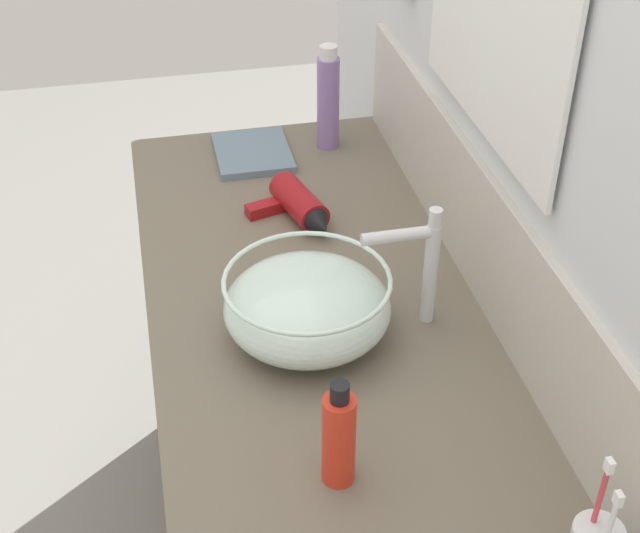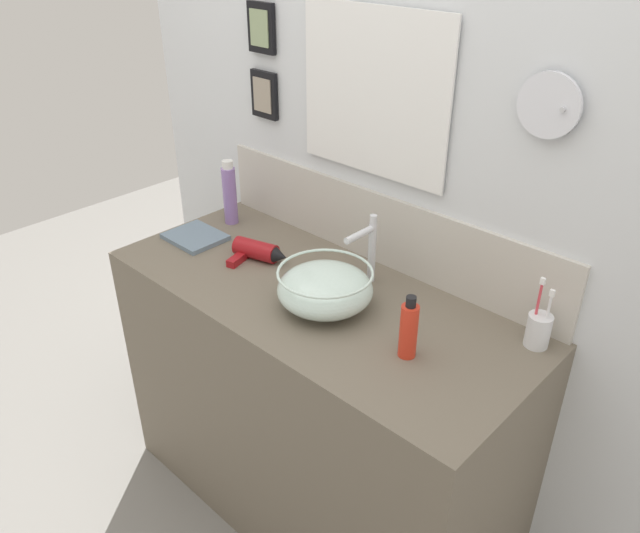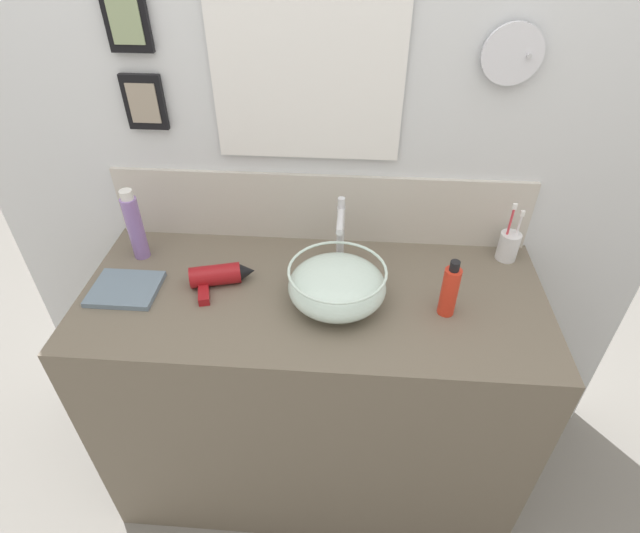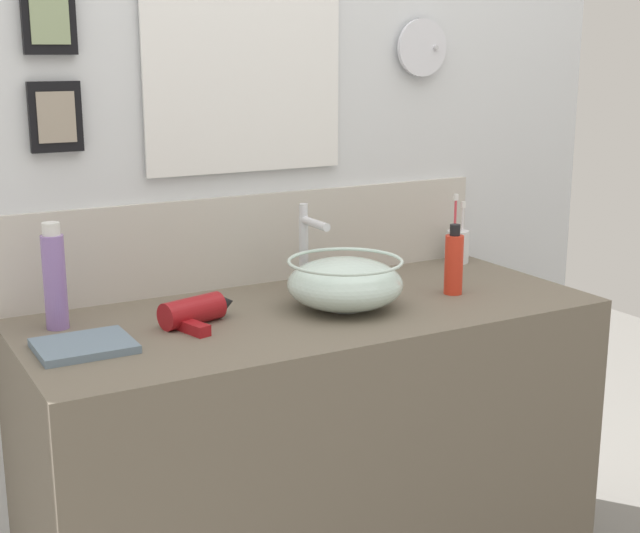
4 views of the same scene
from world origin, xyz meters
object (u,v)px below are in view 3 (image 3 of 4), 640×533
at_px(faucet, 341,228).
at_px(lotion_bottle, 135,226).
at_px(shampoo_bottle, 450,290).
at_px(hair_drier, 220,276).
at_px(hand_towel, 125,289).
at_px(glass_bowl_sink, 337,285).
at_px(toothbrush_cup, 508,245).

xyz_separation_m(faucet, lotion_bottle, (-0.62, -0.01, -0.02)).
bearing_deg(shampoo_bottle, hair_drier, 173.52).
distance_m(lotion_bottle, hand_towel, 0.20).
bearing_deg(glass_bowl_sink, hand_towel, 179.81).
height_order(faucet, shampoo_bottle, faucet).
height_order(hair_drier, hand_towel, hair_drier).
bearing_deg(faucet, hair_drier, -158.98).
bearing_deg(faucet, toothbrush_cup, 6.39).
distance_m(hair_drier, hand_towel, 0.27).
distance_m(toothbrush_cup, lotion_bottle, 1.15).
relative_size(faucet, shampoo_bottle, 1.25).
bearing_deg(hand_towel, lotion_bottle, 93.99).
distance_m(faucet, hair_drier, 0.38).
distance_m(shampoo_bottle, lotion_bottle, 0.94).
height_order(hair_drier, toothbrush_cup, toothbrush_cup).
bearing_deg(lotion_bottle, glass_bowl_sink, -15.53).
xyz_separation_m(faucet, shampoo_bottle, (0.30, -0.21, -0.05)).
height_order(glass_bowl_sink, lotion_bottle, lotion_bottle).
bearing_deg(shampoo_bottle, hand_towel, 178.71).
xyz_separation_m(hair_drier, toothbrush_cup, (0.86, 0.19, 0.02)).
distance_m(glass_bowl_sink, toothbrush_cup, 0.57).
relative_size(lotion_bottle, hand_towel, 1.23).
distance_m(faucet, hand_towel, 0.65).
bearing_deg(toothbrush_cup, glass_bowl_sink, -154.70).
relative_size(glass_bowl_sink, hand_towel, 1.43).
distance_m(shampoo_bottle, hand_towel, 0.92).
relative_size(glass_bowl_sink, faucet, 1.24).
relative_size(shampoo_bottle, hand_towel, 0.92).
bearing_deg(hair_drier, shampoo_bottle, -6.48).
distance_m(glass_bowl_sink, lotion_bottle, 0.65).
distance_m(hair_drier, lotion_bottle, 0.31).
height_order(glass_bowl_sink, toothbrush_cup, toothbrush_cup).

